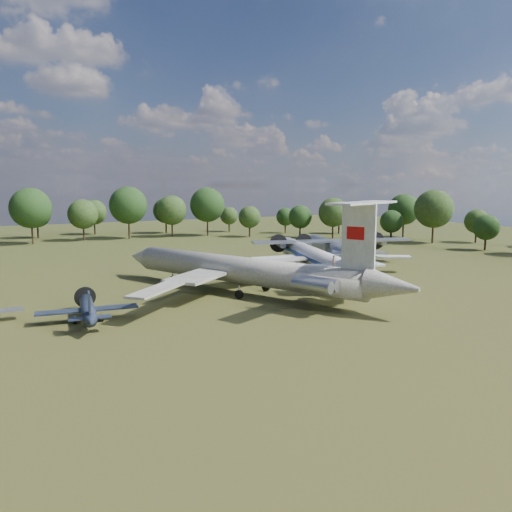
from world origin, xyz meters
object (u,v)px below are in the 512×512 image
il62_airliner (241,275)px  person_on_il62 (333,261)px  small_prop_west (88,312)px  tu104_jet (313,261)px  an12_transport (334,253)px

il62_airliner → person_on_il62: size_ratio=35.55×
small_prop_west → person_on_il62: 30.49m
il62_airliner → person_on_il62: person_on_il62 is taller
il62_airliner → tu104_jet: il62_airliner is taller
tu104_jet → an12_transport: 12.29m
il62_airliner → person_on_il62: 15.49m
il62_airliner → small_prop_west: 23.45m
small_prop_west → il62_airliner: bearing=20.9°
small_prop_west → person_on_il62: (28.80, -8.68, 5.02)m
an12_transport → small_prop_west: an12_transport is taller
small_prop_west → tu104_jet: bearing=25.4°
il62_airliner → an12_transport: il62_airliner is taller
tu104_jet → person_on_il62: size_ratio=31.45×
tu104_jet → an12_transport: bearing=52.0°
tu104_jet → small_prop_west: 43.06m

